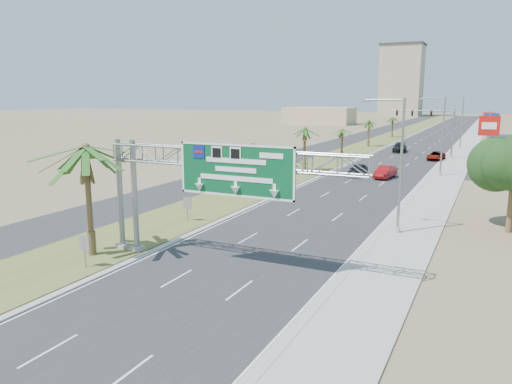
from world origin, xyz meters
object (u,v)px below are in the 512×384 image
object	(u,v)px
palm_near	(86,149)
car_far	(400,148)
car_left_lane	(358,170)
pole_sign_blue	(491,126)
pole_sign_red_far	(489,120)
signal_mast	(440,129)
car_mid_lane	(385,172)
car_right_lane	(436,156)
pole_sign_red_near	(489,129)
sign_gantry	(216,167)

from	to	relation	value
palm_near	car_far	xyz separation A→B (m)	(7.08, 70.13, -6.12)
car_left_lane	pole_sign_blue	xyz separation A→B (m)	(14.80, 16.06, 5.09)
pole_sign_blue	pole_sign_red_far	bearing A→B (deg)	91.73
signal_mast	car_left_lane	bearing A→B (deg)	-106.25
car_mid_lane	car_far	bearing A→B (deg)	104.40
signal_mast	car_right_lane	world-z (taller)	signal_mast
signal_mast	pole_sign_blue	distance (m)	11.50
signal_mast	pole_sign_red_near	bearing A→B (deg)	-69.10
sign_gantry	pole_sign_blue	distance (m)	55.27
car_right_lane	car_far	size ratio (longest dim) A/B	0.86
sign_gantry	pole_sign_red_near	world-z (taller)	pole_sign_red_near
car_mid_lane	car_far	size ratio (longest dim) A/B	0.84
car_left_lane	car_far	xyz separation A→B (m)	(-0.12, 30.76, 0.02)
sign_gantry	signal_mast	xyz separation A→B (m)	(6.23, 62.05, -1.21)
car_mid_lane	pole_sign_red_near	distance (m)	13.38
car_right_lane	car_far	bearing A→B (deg)	133.02
signal_mast	car_mid_lane	distance (m)	25.29
sign_gantry	car_far	distance (m)	68.41
pole_sign_red_near	car_mid_lane	bearing A→B (deg)	-156.39
car_right_lane	car_far	xyz separation A→B (m)	(-7.32, 9.40, 0.14)
palm_near	car_far	world-z (taller)	palm_near
palm_near	pole_sign_red_far	world-z (taller)	palm_near
car_right_lane	pole_sign_red_far	bearing A→B (deg)	72.61
car_far	sign_gantry	bearing A→B (deg)	-95.04
pole_sign_red_near	car_left_lane	bearing A→B (deg)	-161.86
palm_near	pole_sign_red_far	size ratio (longest dim) A/B	1.12
car_left_lane	car_right_lane	size ratio (longest dim) A/B	0.96
car_mid_lane	pole_sign_blue	world-z (taller)	pole_sign_blue
car_mid_lane	palm_near	bearing A→B (deg)	-97.52
signal_mast	pole_sign_blue	bearing A→B (deg)	-48.24
pole_sign_red_near	sign_gantry	bearing A→B (deg)	-108.07
palm_near	pole_sign_blue	bearing A→B (deg)	68.35
sign_gantry	palm_near	bearing A→B (deg)	-166.68
palm_near	car_right_lane	distance (m)	62.72
signal_mast	pole_sign_red_far	size ratio (longest dim) A/B	1.38
sign_gantry	pole_sign_red_far	distance (m)	76.66
car_left_lane	car_right_lane	xyz separation A→B (m)	(7.20, 21.36, -0.12)
palm_near	car_left_lane	size ratio (longest dim) A/B	1.80
pole_sign_red_near	pole_sign_red_far	world-z (taller)	pole_sign_red_near
car_mid_lane	car_left_lane	bearing A→B (deg)	-173.62
signal_mast	car_right_lane	distance (m)	5.29
car_far	pole_sign_red_near	bearing A→B (deg)	-66.14
car_far	pole_sign_blue	xyz separation A→B (m)	(14.92, -14.70, 5.07)
palm_near	pole_sign_red_far	xyz separation A→B (m)	(21.33, 77.44, -1.12)
car_mid_lane	sign_gantry	bearing A→B (deg)	-86.21
pole_sign_red_far	signal_mast	bearing A→B (deg)	-117.34
car_right_lane	pole_sign_blue	xyz separation A→B (m)	(7.60, -5.29, 5.21)
signal_mast	car_mid_lane	bearing A→B (deg)	-98.46
palm_near	pole_sign_blue	world-z (taller)	palm_near
car_far	signal_mast	bearing A→B (deg)	-46.11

